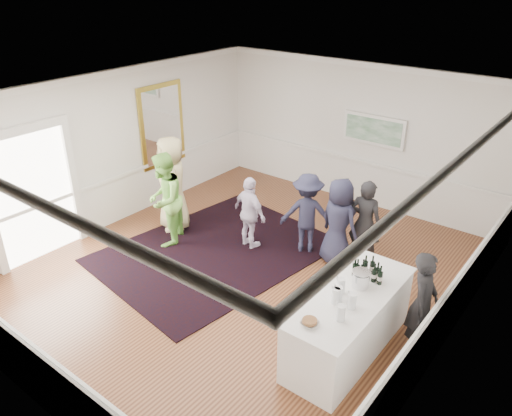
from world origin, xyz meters
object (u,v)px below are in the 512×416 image
Objects in this scene: bartender at (423,303)px; guest_lilac at (250,213)px; guest_navy at (339,222)px; nut_bowl at (310,322)px; guest_dark_b at (365,223)px; serving_table at (349,323)px; guest_tan at (172,184)px; ice_bucket at (361,280)px; guest_green at (165,200)px; guest_dark_a at (307,213)px.

bartender is 1.09× the size of guest_lilac.
guest_navy is 3.12m from nut_bowl.
nut_bowl is at bearing 153.01° from guest_lilac.
serving_table is at bearing 107.96° from guest_dark_b.
ice_bucket is (4.70, -0.85, 0.08)m from guest_tan.
ice_bucket is (-0.78, -0.39, 0.28)m from bartender.
guest_tan is 8.55× the size of nut_bowl.
guest_green is 4.36m from ice_bucket.
guest_lilac is (-2.94, 1.44, 0.25)m from serving_table.
guest_tan reaches higher than guest_dark_a.
guest_dark_b is 3.25m from nut_bowl.
guest_green reaches higher than ice_bucket.
bartender is 0.80× the size of guest_tan.
guest_dark_b reaches higher than bartender.
guest_lilac is (1.76, 0.34, -0.27)m from guest_tan.
nut_bowl is at bearing 93.11° from guest_dark_a.
guest_lilac is 0.88× the size of guest_dark_b.
ice_bucket is at bearing 170.54° from guest_lilac.
serving_table is 2.40m from guest_navy.
guest_navy is at bearing 112.60° from nut_bowl.
bartender is at bearing 61.44° from guest_green.
guest_dark_b is at bearing 104.49° from nut_bowl.
guest_green is 7.22× the size of ice_bucket.
guest_green is 3.36m from guest_navy.
guest_lilac is 2.17m from guest_dark_b.
serving_table is 1.05m from bartender.
guest_lilac reaches higher than nut_bowl.
guest_dark_a is (-2.78, 1.36, 0.00)m from bartender.
bartender is 0.95× the size of guest_navy.
guest_dark_a is (2.35, 1.44, -0.14)m from guest_green.
guest_dark_b reaches higher than serving_table.
bartender is 0.96× the size of guest_dark_b.
guest_navy is at bearing 49.84° from bartender.
nut_bowl is (-0.11, -1.14, -0.08)m from ice_bucket.
serving_table is at bearing -88.29° from ice_bucket.
guest_dark_b is at bearing 114.86° from ice_bucket.
serving_table is 2.46m from guest_dark_b.
nut_bowl is (-0.89, -1.53, 0.20)m from bartender.
serving_table is at bearing 82.25° from nut_bowl.
bartender is at bearing 160.87° from guest_navy.
guest_green is (-5.12, -0.08, 0.14)m from bartender.
bartender is 3.09m from guest_dark_a.
guest_navy reaches higher than ice_bucket.
guest_dark_a reaches higher than serving_table.
nut_bowl is (-0.12, -0.89, 0.51)m from serving_table.
guest_tan is at bearing 166.92° from serving_table.
guest_navy is at bearing 148.40° from guest_dark_a.
guest_tan reaches higher than nut_bowl.
guest_lilac reaches higher than ice_bucket.
nut_bowl is at bearing 6.75° from guest_tan.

